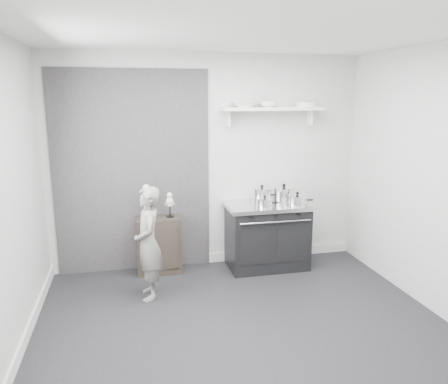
{
  "coord_description": "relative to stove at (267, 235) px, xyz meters",
  "views": [
    {
      "loc": [
        -1.02,
        -3.63,
        2.19
      ],
      "look_at": [
        0.02,
        0.95,
        1.14
      ],
      "focal_mm": 35.0,
      "sensor_mm": 36.0,
      "label": 1
    }
  ],
  "objects": [
    {
      "name": "pot_front_right",
      "position": [
        0.33,
        -0.15,
        0.48
      ],
      "size": [
        0.34,
        0.25,
        0.17
      ],
      "color": "silver",
      "rests_on": "stove"
    },
    {
      "name": "skeleton_full",
      "position": [
        -1.51,
        0.13,
        0.53
      ],
      "size": [
        0.14,
        0.09,
        0.49
      ],
      "primitive_type": null,
      "color": "silver",
      "rests_on": "side_cabinet"
    },
    {
      "name": "bowl_small",
      "position": [
        0.04,
        0.19,
        1.65
      ],
      "size": [
        0.22,
        0.22,
        0.07
      ],
      "primitive_type": "imported",
      "color": "white",
      "rests_on": "wall_shelf"
    },
    {
      "name": "room_shell",
      "position": [
        -0.79,
        -1.33,
        1.21
      ],
      "size": [
        4.02,
        3.62,
        2.71
      ],
      "color": "#B1B1AF",
      "rests_on": "ground"
    },
    {
      "name": "pot_back_left",
      "position": [
        -0.04,
        0.12,
        0.51
      ],
      "size": [
        0.32,
        0.24,
        0.22
      ],
      "color": "silver",
      "rests_on": "stove"
    },
    {
      "name": "pot_front_center",
      "position": [
        -0.09,
        -0.17,
        0.48
      ],
      "size": [
        0.28,
        0.19,
        0.15
      ],
      "color": "silver",
      "rests_on": "stove"
    },
    {
      "name": "wall_shelf",
      "position": [
        0.1,
        0.2,
        1.58
      ],
      "size": [
        1.3,
        0.26,
        0.24
      ],
      "color": "white",
      "rests_on": "room_shell"
    },
    {
      "name": "ground",
      "position": [
        -0.7,
        -1.48,
        -0.43
      ],
      "size": [
        4.0,
        4.0,
        0.0
      ],
      "primitive_type": "plane",
      "color": "black",
      "rests_on": "ground"
    },
    {
      "name": "side_cabinet",
      "position": [
        -1.38,
        0.13,
        -0.07
      ],
      "size": [
        0.54,
        0.32,
        0.71
      ],
      "primitive_type": "cube",
      "color": "black",
      "rests_on": "ground"
    },
    {
      "name": "bowl_large",
      "position": [
        -0.27,
        0.19,
        1.65
      ],
      "size": [
        0.3,
        0.3,
        0.07
      ],
      "primitive_type": "imported",
      "color": "white",
      "rests_on": "wall_shelf"
    },
    {
      "name": "skeleton_torso",
      "position": [
        -1.23,
        0.13,
        0.46
      ],
      "size": [
        0.1,
        0.06,
        0.36
      ],
      "primitive_type": null,
      "color": "silver",
      "rests_on": "side_cabinet"
    },
    {
      "name": "stove",
      "position": [
        0.0,
        0.0,
        0.0
      ],
      "size": [
        1.05,
        0.66,
        0.84
      ],
      "color": "black",
      "rests_on": "ground"
    },
    {
      "name": "pot_back_right",
      "position": [
        0.24,
        0.09,
        0.51
      ],
      "size": [
        0.36,
        0.28,
        0.23
      ],
      "color": "silver",
      "rests_on": "stove"
    },
    {
      "name": "plate_stack",
      "position": [
        0.55,
        0.19,
        1.64
      ],
      "size": [
        0.27,
        0.27,
        0.06
      ],
      "primitive_type": "cylinder",
      "color": "silver",
      "rests_on": "wall_shelf"
    },
    {
      "name": "child",
      "position": [
        -1.53,
        -0.56,
        0.2
      ],
      "size": [
        0.31,
        0.46,
        1.24
      ],
      "primitive_type": "imported",
      "rotation": [
        0.0,
        0.0,
        -1.54
      ],
      "color": "slate",
      "rests_on": "ground"
    }
  ]
}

